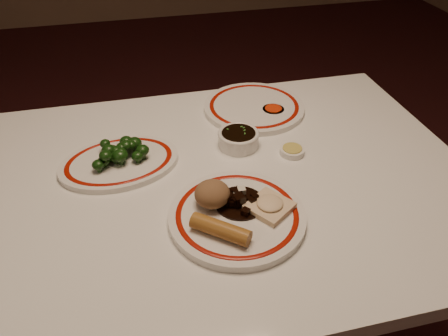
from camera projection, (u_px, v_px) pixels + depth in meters
dining_table at (228, 204)px, 1.11m from camera, size 1.20×0.90×0.75m
main_plate at (237, 216)px, 0.93m from camera, size 0.33×0.33×0.02m
rice_mound at (212, 194)px, 0.94m from camera, size 0.08×0.08×0.06m
spring_roll at (220, 229)px, 0.87m from camera, size 0.12×0.11×0.03m
fried_wonton at (270, 205)px, 0.93m from camera, size 0.12×0.12×0.02m
stirfry_heap at (236, 200)px, 0.95m from camera, size 0.11×0.11×0.03m
broccoli_plate at (119, 162)px, 1.09m from camera, size 0.32×0.29×0.02m
broccoli_pile at (118, 152)px, 1.07m from camera, size 0.14×0.11×0.05m
soy_bowl at (238, 139)px, 1.15m from camera, size 0.11×0.11×0.04m
sweet_sour_dish at (273, 111)px, 1.29m from camera, size 0.06×0.06×0.02m
mustard_dish at (292, 151)px, 1.13m from camera, size 0.06×0.06×0.02m
far_plate at (254, 107)px, 1.31m from camera, size 0.31×0.31×0.02m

